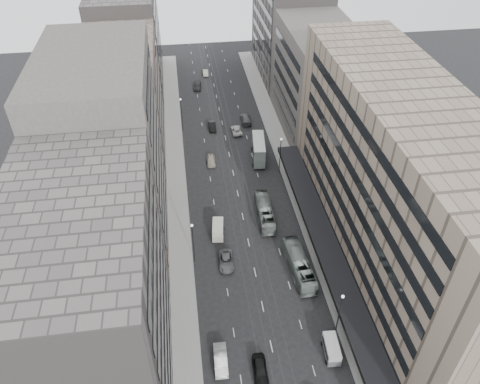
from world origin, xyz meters
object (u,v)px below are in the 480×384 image
sedan_0 (260,370)px  sedan_2 (226,261)px  sedan_1 (221,360)px  bus_near (299,265)px  vw_microbus (331,349)px  panel_van (218,229)px  bus_far (265,212)px  double_decker (259,149)px

sedan_0 → sedan_2: 20.45m
sedan_1 → bus_near: bearing=47.3°
vw_microbus → sedan_1: 15.38m
bus_near → panel_van: 16.03m
panel_van → sedan_0: bearing=-76.9°
bus_near → bus_far: bus_near is taller
bus_far → double_decker: double_decker is taller
bus_near → vw_microbus: 15.55m
bus_far → vw_microbus: size_ratio=2.40×
panel_van → sedan_0: size_ratio=0.93×
bus_near → panel_van: (-12.24, 10.35, -0.13)m
vw_microbus → bus_near: bearing=97.3°
bus_far → panel_van: (-9.10, -3.49, -0.02)m
sedan_0 → bus_far: bearing=80.8°
bus_far → sedan_0: bus_far is taller
sedan_0 → sedan_2: size_ratio=0.92×
bus_near → sedan_2: (-11.62, 3.35, -0.89)m
bus_far → sedan_0: size_ratio=2.24×
vw_microbus → sedan_0: vw_microbus is taller
bus_near → panel_van: bearing=-43.5°
vw_microbus → sedan_2: 22.62m
bus_near → double_decker: (-0.99, 33.10, 0.97)m
sedan_0 → sedan_1: (-5.10, 2.19, 0.02)m
panel_van → sedan_0: 27.48m
bus_far → panel_van: size_ratio=2.41×
vw_microbus → sedan_1: bearing=-178.6°
sedan_0 → sedan_2: bearing=98.4°
double_decker → vw_microbus: double_decker is taller
bus_near → panel_van: bus_near is taller
double_decker → vw_microbus: 48.68m
sedan_2 → bus_far: bearing=54.7°
sedan_1 → panel_van: bearing=86.6°
bus_near → sedan_0: bearing=57.7°
double_decker → sedan_1: double_decker is taller
bus_near → vw_microbus: size_ratio=2.57×
bus_near → bus_far: 14.20m
bus_far → double_decker: bearing=-94.2°
double_decker → sedan_0: bearing=-92.9°
vw_microbus → panel_van: panel_van is taller
bus_near → double_decker: size_ratio=1.29×
sedan_2 → vw_microbus: bearing=-53.0°
bus_far → vw_microbus: (3.98, -29.37, -0.19)m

